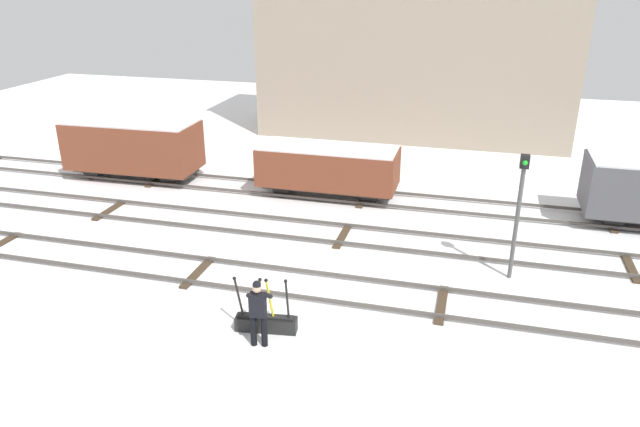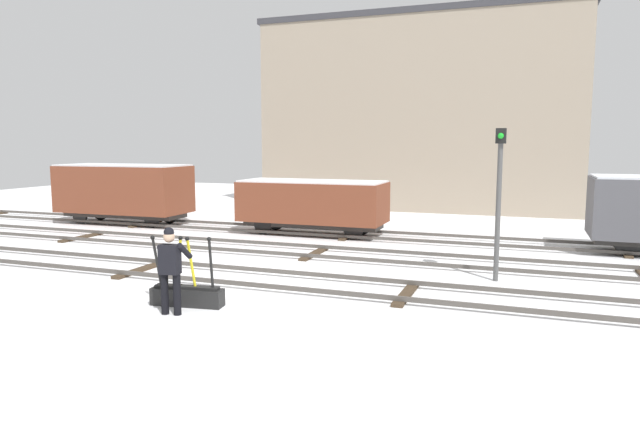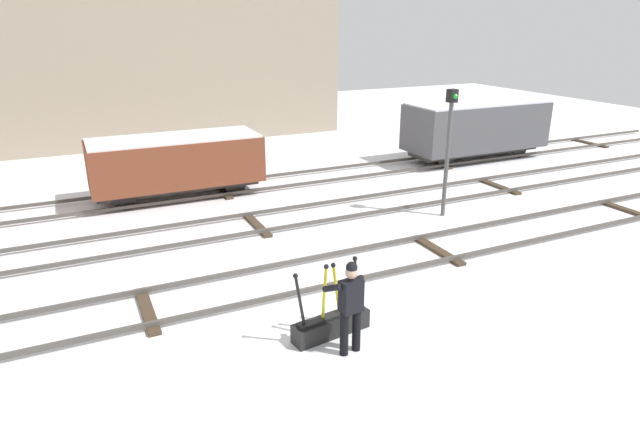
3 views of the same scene
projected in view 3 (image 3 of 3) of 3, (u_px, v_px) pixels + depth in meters
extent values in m
plane|color=white|center=(309.00, 278.00, 12.16)|extent=(60.00, 60.00, 0.00)
cube|color=#4C4742|center=(323.00, 286.00, 11.50)|extent=(44.00, 0.07, 0.10)
cube|color=#4C4742|center=(297.00, 261.00, 12.73)|extent=(44.00, 0.07, 0.10)
cube|color=#423323|center=(147.00, 310.00, 10.74)|extent=(0.24, 1.94, 0.08)
cube|color=#423323|center=(437.00, 250.00, 13.56)|extent=(0.24, 1.94, 0.08)
cube|color=#423323|center=(627.00, 210.00, 16.38)|extent=(0.24, 1.94, 0.08)
cube|color=#4C4742|center=(265.00, 230.00, 14.58)|extent=(44.00, 0.07, 0.10)
cube|color=#4C4742|center=(249.00, 214.00, 15.80)|extent=(44.00, 0.07, 0.10)
cube|color=#423323|center=(257.00, 225.00, 15.22)|extent=(0.24, 1.94, 0.08)
cube|color=#423323|center=(498.00, 186.00, 18.74)|extent=(0.24, 1.94, 0.08)
cube|color=#4C4742|center=(228.00, 194.00, 17.65)|extent=(44.00, 0.07, 0.10)
cube|color=#4C4742|center=(216.00, 182.00, 18.88)|extent=(44.00, 0.07, 0.10)
cube|color=#423323|center=(222.00, 190.00, 18.29)|extent=(0.24, 1.94, 0.08)
cube|color=#423323|center=(435.00, 163.00, 21.82)|extent=(0.24, 1.94, 0.08)
cube|color=#423323|center=(589.00, 143.00, 25.34)|extent=(0.24, 1.94, 0.08)
cube|color=black|center=(331.00, 326.00, 9.93)|extent=(1.55, 0.56, 0.36)
cube|color=black|center=(331.00, 316.00, 9.86)|extent=(1.38, 0.38, 0.06)
cylinder|color=black|center=(300.00, 302.00, 9.36)|extent=(0.23, 0.09, 1.05)
sphere|color=black|center=(295.00, 276.00, 9.14)|extent=(0.09, 0.09, 0.09)
cylinder|color=yellow|center=(324.00, 294.00, 9.61)|extent=(0.14, 0.07, 1.05)
sphere|color=black|center=(326.00, 267.00, 9.46)|extent=(0.09, 0.09, 0.09)
cylinder|color=yellow|center=(337.00, 290.00, 9.75)|extent=(0.22, 0.08, 1.05)
sphere|color=black|center=(333.00, 265.00, 9.53)|extent=(0.09, 0.09, 0.09)
cylinder|color=black|center=(356.00, 284.00, 9.97)|extent=(0.12, 0.07, 1.05)
sphere|color=black|center=(355.00, 258.00, 9.77)|extent=(0.09, 0.09, 0.09)
cylinder|color=black|center=(344.00, 334.00, 9.26)|extent=(0.15, 0.15, 0.81)
cylinder|color=black|center=(356.00, 329.00, 9.39)|extent=(0.15, 0.15, 0.81)
cube|color=black|center=(351.00, 296.00, 9.09)|extent=(0.41, 0.29, 0.57)
sphere|color=tan|center=(352.00, 272.00, 8.95)|extent=(0.22, 0.22, 0.22)
sphere|color=black|center=(352.00, 267.00, 8.92)|extent=(0.20, 0.20, 0.20)
cylinder|color=black|center=(333.00, 288.00, 9.14)|extent=(0.18, 0.54, 0.35)
cylinder|color=black|center=(353.00, 281.00, 9.33)|extent=(0.18, 0.52, 0.40)
cylinder|color=#4C4C4C|center=(447.00, 161.00, 15.52)|extent=(0.12, 0.12, 3.32)
cube|color=black|center=(452.00, 96.00, 14.90)|extent=(0.24, 0.24, 0.36)
sphere|color=green|center=(455.00, 96.00, 14.79)|extent=(0.14, 0.14, 0.14)
cube|color=gray|center=(167.00, 37.00, 25.98)|extent=(15.72, 5.32, 9.42)
cube|color=#2D2B28|center=(474.00, 150.00, 22.46)|extent=(5.61, 1.36, 0.20)
cube|color=#4C4C51|center=(476.00, 126.00, 22.13)|extent=(5.91, 2.26, 1.80)
cube|color=silver|center=(478.00, 103.00, 21.81)|extent=(5.79, 2.17, 0.06)
cylinder|color=black|center=(445.00, 159.00, 21.18)|extent=(0.70, 0.10, 0.70)
cylinder|color=black|center=(427.00, 152.00, 22.23)|extent=(0.70, 0.10, 0.70)
cylinder|color=black|center=(519.00, 149.00, 22.72)|extent=(0.70, 0.10, 0.70)
cylinder|color=black|center=(499.00, 144.00, 23.78)|extent=(0.70, 0.10, 0.70)
cube|color=#2D2B28|center=(178.00, 185.00, 17.60)|extent=(5.06, 1.25, 0.20)
cube|color=brown|center=(176.00, 161.00, 17.32)|extent=(5.33, 2.07, 1.43)
cube|color=white|center=(174.00, 138.00, 17.07)|extent=(5.23, 1.99, 0.06)
cylinder|color=black|center=(125.00, 199.00, 16.44)|extent=(0.70, 0.10, 0.70)
cylinder|color=black|center=(121.00, 189.00, 17.40)|extent=(0.70, 0.10, 0.70)
cylinder|color=black|center=(235.00, 185.00, 17.83)|extent=(0.70, 0.10, 0.70)
cylinder|color=black|center=(225.00, 176.00, 18.79)|extent=(0.70, 0.10, 0.70)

